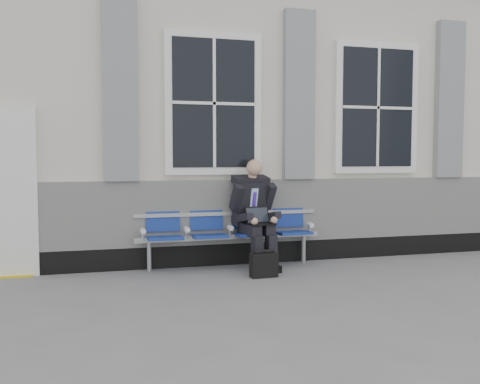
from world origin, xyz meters
name	(u,v)px	position (x,y,z in m)	size (l,w,h in m)	color
ground	(407,279)	(0.00, 0.00, 0.00)	(70.00, 70.00, 0.00)	slate
station_building	(303,118)	(-0.02, 3.47, 2.22)	(14.40, 4.40, 4.49)	silver
bench	(229,227)	(-1.97, 1.32, 0.55)	(2.60, 0.47, 0.91)	#9EA0A3
businessman	(254,210)	(-1.64, 1.19, 0.79)	(0.65, 0.87, 1.48)	black
briefcase	(264,264)	(-1.70, 0.57, 0.16)	(0.35, 0.16, 0.35)	black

